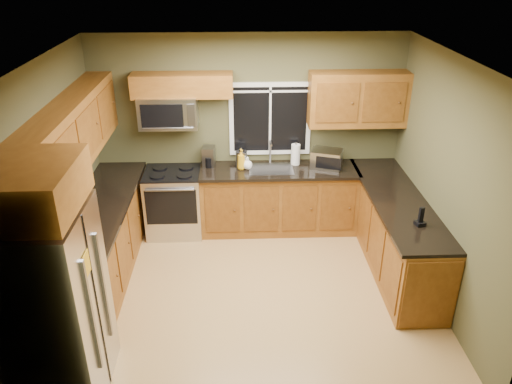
{
  "coord_description": "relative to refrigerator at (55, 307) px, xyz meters",
  "views": [
    {
      "loc": [
        -0.15,
        -4.76,
        3.67
      ],
      "look_at": [
        0.05,
        0.35,
        1.15
      ],
      "focal_mm": 35.0,
      "sensor_mm": 36.0,
      "label": 1
    }
  ],
  "objects": [
    {
      "name": "refrigerator",
      "position": [
        0.0,
        0.0,
        0.0
      ],
      "size": [
        0.74,
        0.9,
        1.8
      ],
      "color": "#B7B7BC",
      "rests_on": "ground"
    },
    {
      "name": "toaster_oven",
      "position": [
        2.8,
        2.81,
        0.17
      ],
      "size": [
        0.48,
        0.43,
        0.25
      ],
      "color": "#B7B7BC",
      "rests_on": "countertop_back"
    },
    {
      "name": "upper_cabinet_over_fridge",
      "position": [
        -0.0,
        0.0,
        1.13
      ],
      "size": [
        0.72,
        0.9,
        0.38
      ],
      "primitive_type": "cube",
      "color": "brown",
      "rests_on": "left_wall"
    },
    {
      "name": "upper_cabinets_left",
      "position": [
        -0.2,
        1.78,
        0.96
      ],
      "size": [
        0.33,
        2.65,
        0.72
      ],
      "primitive_type": "cube",
      "color": "brown",
      "rests_on": "left_wall"
    },
    {
      "name": "window",
      "position": [
        2.04,
        3.08,
        0.65
      ],
      "size": [
        1.12,
        0.03,
        1.02
      ],
      "color": "white",
      "rests_on": "back_wall"
    },
    {
      "name": "base_cabinets_left",
      "position": [
        -0.06,
        1.78,
        -0.45
      ],
      "size": [
        0.6,
        2.65,
        0.9
      ],
      "primitive_type": "cube",
      "color": "brown",
      "rests_on": "ground"
    },
    {
      "name": "range",
      "position": [
        0.69,
        2.77,
        -0.43
      ],
      "size": [
        0.76,
        0.69,
        0.94
      ],
      "color": "#B7B7BC",
      "rests_on": "ground"
    },
    {
      "name": "floor",
      "position": [
        1.74,
        1.3,
        -0.9
      ],
      "size": [
        4.2,
        4.2,
        0.0
      ],
      "primitive_type": "plane",
      "color": "tan",
      "rests_on": "ground"
    },
    {
      "name": "front_wall",
      "position": [
        1.74,
        -0.5,
        0.45
      ],
      "size": [
        4.2,
        0.0,
        4.2
      ],
      "primitive_type": "plane",
      "rotation": [
        -1.57,
        0.0,
        0.0
      ],
      "color": "#4B492B",
      "rests_on": "ground"
    },
    {
      "name": "left_wall",
      "position": [
        -0.36,
        1.3,
        0.45
      ],
      "size": [
        0.0,
        3.6,
        3.6
      ],
      "primitive_type": "plane",
      "rotation": [
        1.57,
        0.0,
        1.57
      ],
      "color": "#4B492B",
      "rests_on": "ground"
    },
    {
      "name": "paper_towel_roll",
      "position": [
        2.39,
        2.94,
        0.18
      ],
      "size": [
        0.16,
        0.16,
        0.32
      ],
      "color": "white",
      "rests_on": "countertop_back"
    },
    {
      "name": "soap_bottle_b",
      "position": [
        2.4,
        3.0,
        0.14
      ],
      "size": [
        0.1,
        0.11,
        0.2
      ],
      "primitive_type": "imported",
      "rotation": [
        0.0,
        0.0,
        -0.14
      ],
      "color": "white",
      "rests_on": "countertop_back"
    },
    {
      "name": "countertop_back",
      "position": [
        2.15,
        2.78,
        0.02
      ],
      "size": [
        2.17,
        0.65,
        0.04
      ],
      "primitive_type": "cube",
      "color": "black",
      "rests_on": "base_cabinets_back"
    },
    {
      "name": "microwave",
      "position": [
        0.69,
        2.91,
        0.83
      ],
      "size": [
        0.76,
        0.41,
        0.42
      ],
      "color": "#B7B7BC",
      "rests_on": "back_wall"
    },
    {
      "name": "countertop_left",
      "position": [
        -0.04,
        1.78,
        0.02
      ],
      "size": [
        0.65,
        2.65,
        0.04
      ],
      "primitive_type": "cube",
      "color": "black",
      "rests_on": "base_cabinets_left"
    },
    {
      "name": "kettle",
      "position": [
        1.64,
        2.86,
        0.17
      ],
      "size": [
        0.17,
        0.17,
        0.29
      ],
      "color": "#B7B7BC",
      "rests_on": "countertop_back"
    },
    {
      "name": "soap_bottle_a",
      "position": [
        1.63,
        2.8,
        0.18
      ],
      "size": [
        0.14,
        0.14,
        0.28
      ],
      "primitive_type": "imported",
      "rotation": [
        0.0,
        0.0,
        0.36
      ],
      "color": "gold",
      "rests_on": "countertop_back"
    },
    {
      "name": "upper_cabinets_back_left",
      "position": [
        0.89,
        2.94,
        1.17
      ],
      "size": [
        1.3,
        0.33,
        0.3
      ],
      "primitive_type": "cube",
      "color": "brown",
      "rests_on": "back_wall"
    },
    {
      "name": "upper_cabinets_back_right",
      "position": [
        3.19,
        2.94,
        0.96
      ],
      "size": [
        1.3,
        0.33,
        0.72
      ],
      "primitive_type": "cube",
      "color": "brown",
      "rests_on": "back_wall"
    },
    {
      "name": "countertop_peninsula",
      "position": [
        3.51,
        1.85,
        0.02
      ],
      "size": [
        0.65,
        2.5,
        0.04
      ],
      "primitive_type": "cube",
      "color": "black",
      "rests_on": "base_cabinets_peninsula"
    },
    {
      "name": "base_cabinets_peninsula",
      "position": [
        3.54,
        1.84,
        -0.45
      ],
      "size": [
        0.6,
        2.52,
        0.9
      ],
      "color": "brown",
      "rests_on": "ground"
    },
    {
      "name": "coffee_maker",
      "position": [
        1.19,
        2.94,
        0.17
      ],
      "size": [
        0.18,
        0.23,
        0.27
      ],
      "color": "slate",
      "rests_on": "countertop_back"
    },
    {
      "name": "soap_bottle_c",
      "position": [
        1.72,
        2.8,
        0.13
      ],
      "size": [
        0.18,
        0.18,
        0.17
      ],
      "primitive_type": "imported",
      "rotation": [
        0.0,
        0.0,
        0.4
      ],
      "color": "white",
      "rests_on": "countertop_back"
    },
    {
      "name": "base_cabinets_back",
      "position": [
        2.15,
        2.8,
        -0.45
      ],
      "size": [
        2.17,
        0.6,
        0.9
      ],
      "primitive_type": "cube",
      "color": "brown",
      "rests_on": "ground"
    },
    {
      "name": "cordless_phone",
      "position": [
        3.56,
        1.19,
        0.11
      ],
      "size": [
        0.12,
        0.12,
        0.22
      ],
      "color": "black",
      "rests_on": "countertop_peninsula"
    },
    {
      "name": "right_wall",
      "position": [
        3.84,
        1.3,
        0.45
      ],
      "size": [
        0.0,
        3.6,
        3.6
      ],
      "primitive_type": "plane",
      "rotation": [
        1.57,
        0.0,
        -1.57
      ],
      "color": "#4B492B",
      "rests_on": "ground"
    },
    {
      "name": "sink",
      "position": [
        2.04,
        2.79,
        0.05
      ],
      "size": [
        0.6,
        0.42,
        0.36
      ],
      "color": "slate",
      "rests_on": "countertop_back"
    },
    {
      "name": "ceiling",
      "position": [
        1.74,
        1.3,
        1.8
      ],
      "size": [
        4.2,
        4.2,
        0.0
      ],
      "primitive_type": "plane",
      "rotation": [
        3.14,
        0.0,
        0.0
      ],
      "color": "white",
      "rests_on": "back_wall"
    },
    {
      "name": "back_wall",
      "position": [
        1.74,
        3.1,
        0.45
      ],
      "size": [
        4.2,
        0.0,
        4.2
      ],
      "primitive_type": "plane",
      "rotation": [
        1.57,
        0.0,
        0.0
      ],
      "color": "#4B492B",
      "rests_on": "ground"
    }
  ]
}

